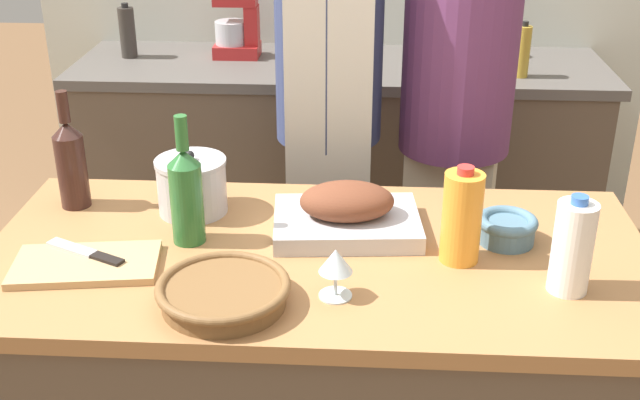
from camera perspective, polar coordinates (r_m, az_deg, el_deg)
name	(u,v)px	position (r m, az deg, el deg)	size (l,w,h in m)	color
kitchen_island	(317,398)	(2.13, -0.19, -13.91)	(1.58, 0.77, 0.87)	brown
back_counter	(339,171)	(3.35, 1.34, 2.09)	(2.09, 0.60, 0.92)	brown
roasting_pan	(347,214)	(1.96, 1.92, -0.97)	(0.37, 0.28, 0.13)	#BCBCC1
wicker_basket	(224,292)	(1.69, -6.88, -6.52)	(0.28, 0.28, 0.05)	brown
cutting_board	(86,264)	(1.90, -16.31, -4.42)	(0.35, 0.22, 0.02)	tan
stock_pot	(192,186)	(2.08, -9.10, 1.02)	(0.18, 0.18, 0.17)	#B7B7BC
mixing_bowl	(507,228)	(1.97, 13.13, -1.94)	(0.15, 0.15, 0.07)	slate
juice_jug	(462,217)	(1.84, 10.05, -1.21)	(0.09, 0.09, 0.23)	orange
milk_jug	(573,247)	(1.77, 17.52, -3.22)	(0.09, 0.09, 0.22)	white
wine_bottle_green	(71,162)	(2.16, -17.30, 2.60)	(0.08, 0.08, 0.31)	#381E19
wine_bottle_dark	(186,193)	(1.91, -9.50, 0.47)	(0.08, 0.08, 0.32)	#28662D
wine_glass_left	(336,263)	(1.68, 1.12, -4.52)	(0.07, 0.07, 0.11)	silver
knife_chef	(88,253)	(1.92, -16.18, -3.62)	(0.21, 0.12, 0.01)	#B7B7BC
stand_mixer	(237,27)	(3.28, -5.94, 12.12)	(0.18, 0.14, 0.28)	#B22323
condiment_bottle_tall	(127,32)	(3.35, -13.53, 11.53)	(0.06, 0.06, 0.22)	#332D28
condiment_bottle_short	(488,33)	(3.34, 11.86, 11.54)	(0.07, 0.07, 0.20)	#332D28
condiment_bottle_extra	(522,51)	(3.09, 14.20, 10.22)	(0.06, 0.06, 0.21)	#B28E2D
person_cook_aproned	(329,95)	(2.54, 0.62, 7.49)	(0.33, 0.34, 1.80)	beige
person_cook_guest	(456,111)	(2.59, 9.63, 6.26)	(0.35, 0.35, 1.72)	beige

